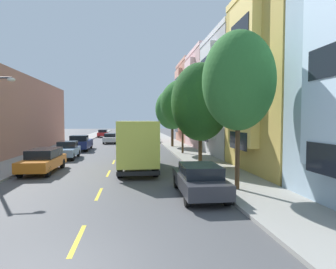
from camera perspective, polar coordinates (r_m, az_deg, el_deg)
ground_plane at (r=36.22m, az=-9.51°, el=-2.49°), size 160.00×160.00×0.00m
sidewalk_left at (r=35.27m, az=-21.27°, el=-2.68°), size 3.20×120.00×0.14m
sidewalk_right at (r=34.63m, az=2.17°, el=-2.58°), size 3.20×120.00×0.14m
lane_centerline_dashes at (r=30.76m, az=-9.95°, el=-3.44°), size 0.14×47.20×0.01m
townhouse_second_mustard at (r=21.05m, az=28.29°, el=9.17°), size 10.63×8.36×11.99m
townhouse_third_dove_grey at (r=28.94m, az=20.30°, el=6.94°), size 12.98×8.36×11.41m
townhouse_fourth_rose at (r=37.01m, az=15.14°, el=6.50°), size 14.37×8.36×11.93m
townhouse_fifth_terracotta at (r=44.56m, az=8.94°, el=6.17°), size 11.00×8.36×12.29m
street_tree_nearest at (r=13.63m, az=14.01°, el=10.43°), size 3.34×3.34×7.34m
street_tree_second at (r=20.58m, az=6.58°, el=6.53°), size 4.25×4.25×7.36m
street_tree_third at (r=27.79m, az=2.99°, el=6.23°), size 4.39×4.39×7.23m
street_tree_farthest at (r=35.03m, az=0.88°, el=5.15°), size 4.21×4.21×7.14m
delivery_box_truck at (r=19.21m, az=-6.34°, el=-1.54°), size 2.48×7.87×3.31m
parked_hatchback_sky at (r=26.41m, az=-19.74°, el=-2.96°), size 1.82×4.03×1.50m
parked_hatchback_burgundy at (r=43.35m, az=-3.35°, el=-0.58°), size 1.80×4.02×1.50m
parked_pickup_navy at (r=33.09m, az=-17.21°, el=-1.65°), size 2.09×5.33×1.73m
parked_wagon_red at (r=58.16m, az=-13.02°, el=0.28°), size 1.92×4.74×1.50m
parked_pickup_champagne at (r=49.07m, az=-3.62°, el=-0.09°), size 2.08×5.33×1.73m
parked_sedan_charcoal at (r=12.73m, az=6.33°, el=-8.99°), size 1.86×4.52×1.43m
parked_wagon_silver at (r=55.00m, az=-4.08°, el=0.20°), size 1.87×4.72×1.50m
parked_wagon_orange at (r=20.07m, az=-23.85°, el=-4.70°), size 1.90×4.73×1.50m
moving_white_sedan at (r=42.37m, az=-11.60°, el=-0.72°), size 1.80×4.50×1.43m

